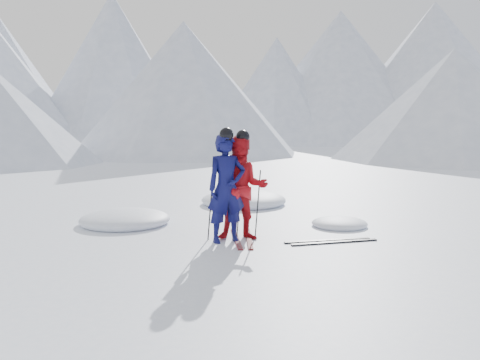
{
  "coord_description": "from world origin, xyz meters",
  "views": [
    {
      "loc": [
        -1.98,
        -9.36,
        2.23
      ],
      "look_at": [
        -1.47,
        0.5,
        1.1
      ],
      "focal_mm": 38.0,
      "sensor_mm": 36.0,
      "label": 1
    }
  ],
  "objects": [
    {
      "name": "ski_loose_a",
      "position": [
        0.15,
        -0.11,
        0.01
      ],
      "size": [
        1.69,
        0.38,
        0.03
      ],
      "primitive_type": "cube",
      "rotation": [
        0.0,
        0.0,
        1.75
      ],
      "color": "black",
      "rests_on": "ground"
    },
    {
      "name": "pole_red_left",
      "position": [
        -1.74,
        0.38,
        0.66
      ],
      "size": [
        0.13,
        0.1,
        1.31
      ],
      "primitive_type": "cylinder",
      "rotation": [
        0.06,
        0.08,
        0.0
      ],
      "color": "black",
      "rests_on": "ground"
    },
    {
      "name": "ground",
      "position": [
        0.0,
        0.0,
        0.0
      ],
      "size": [
        160.0,
        160.0,
        0.0
      ],
      "primitive_type": "plane",
      "color": "white",
      "rests_on": "ground"
    },
    {
      "name": "skier_red",
      "position": [
        -1.44,
        0.13,
        0.99
      ],
      "size": [
        0.97,
        0.76,
        1.98
      ],
      "primitive_type": "imported",
      "rotation": [
        0.0,
        0.0,
        0.01
      ],
      "color": "#AF0E15",
      "rests_on": "ground"
    },
    {
      "name": "pole_blue_left",
      "position": [
        -2.05,
        0.1,
        0.67
      ],
      "size": [
        0.13,
        0.09,
        1.35
      ],
      "primitive_type": "cylinder",
      "rotation": [
        0.05,
        0.08,
        0.0
      ],
      "color": "black",
      "rests_on": "ground"
    },
    {
      "name": "pole_blue_right",
      "position": [
        -1.5,
        0.2,
        0.67
      ],
      "size": [
        0.13,
        0.08,
        1.35
      ],
      "primitive_type": "cylinder",
      "rotation": [
        -0.04,
        0.08,
        0.0
      ],
      "color": "black",
      "rests_on": "ground"
    },
    {
      "name": "skier_blue",
      "position": [
        -1.75,
        -0.05,
        1.01
      ],
      "size": [
        0.85,
        0.69,
        2.02
      ],
      "primitive_type": "imported",
      "rotation": [
        0.0,
        0.0,
        0.32
      ],
      "color": "#0B0D45",
      "rests_on": "ground"
    },
    {
      "name": "ski_loose_b",
      "position": [
        0.25,
        -0.26,
        0.01
      ],
      "size": [
        1.68,
        0.44,
        0.03
      ],
      "primitive_type": "cube",
      "rotation": [
        0.0,
        0.0,
        1.78
      ],
      "color": "black",
      "rests_on": "ground"
    },
    {
      "name": "snow_lumps",
      "position": [
        -2.01,
        3.13,
        0.0
      ],
      "size": [
        6.24,
        4.78,
        0.51
      ],
      "color": "white",
      "rests_on": "ground"
    },
    {
      "name": "mountain_range",
      "position": [
        5.71,
        35.31,
        6.72
      ],
      "size": [
        106.15,
        62.94,
        15.53
      ],
      "color": "#B2BCD1",
      "rests_on": "ground"
    },
    {
      "name": "ski_worn_right",
      "position": [
        -1.32,
        0.13,
        0.01
      ],
      "size": [
        0.14,
        1.7,
        0.03
      ],
      "primitive_type": "cube",
      "rotation": [
        0.0,
        0.0,
        -0.03
      ],
      "color": "black",
      "rests_on": "ground"
    },
    {
      "name": "pole_red_right",
      "position": [
        -1.14,
        0.28,
        0.66
      ],
      "size": [
        0.13,
        0.09,
        1.31
      ],
      "primitive_type": "cylinder",
      "rotation": [
        -0.05,
        0.08,
        0.0
      ],
      "color": "black",
      "rests_on": "ground"
    },
    {
      "name": "ski_worn_left",
      "position": [
        -1.56,
        0.13,
        0.01
      ],
      "size": [
        0.16,
        1.7,
        0.03
      ],
      "primitive_type": "cube",
      "rotation": [
        0.0,
        0.0,
        0.04
      ],
      "color": "black",
      "rests_on": "ground"
    }
  ]
}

